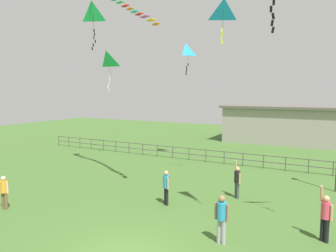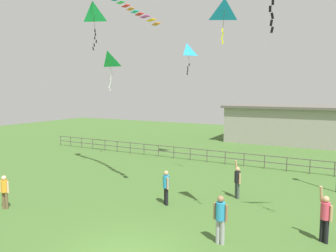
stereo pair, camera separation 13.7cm
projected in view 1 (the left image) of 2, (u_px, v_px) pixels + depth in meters
The scene contains 11 objects.
person_1 at pixel (325, 215), 10.72m from camera, with size 0.47×0.40×1.97m.
person_2 at pixel (237, 180), 15.17m from camera, with size 0.40×0.42×1.85m.
person_4 at pixel (222, 216), 10.58m from camera, with size 0.52×0.32×1.72m.
person_5 at pixel (166, 185), 14.27m from camera, with size 0.40×0.34×1.62m.
person_6 at pixel (4, 190), 13.71m from camera, with size 0.45×0.28×1.53m.
kite_1 at pixel (186, 52), 23.22m from camera, with size 1.05×1.08×2.30m.
kite_2 at pixel (92, 12), 18.84m from camera, with size 1.18×0.84×2.92m.
kite_3 at pixel (106, 61), 23.24m from camera, with size 1.23×1.12×2.98m.
kite_4 at pixel (224, 10), 16.54m from camera, with size 1.24×0.98×2.34m.
waterfront_railing at pixel (235, 157), 22.05m from camera, with size 36.02×0.06×0.95m.
pavilion_building at pixel (280, 124), 31.83m from camera, with size 11.49×5.35×3.84m.
Camera 1 is at (5.50, -7.41, 5.24)m, focal length 32.94 mm.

